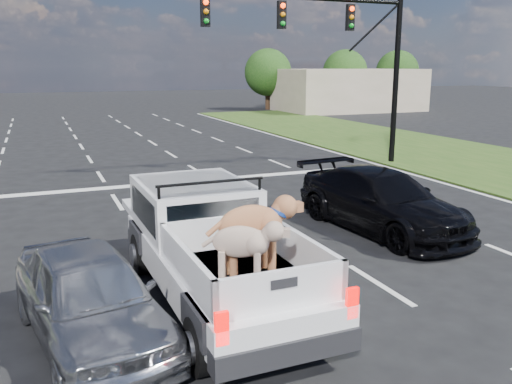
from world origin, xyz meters
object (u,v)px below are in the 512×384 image
traffic_signal (345,42)px  black_coupe (382,201)px  silver_sedan (90,297)px  pickup_truck (214,244)px

traffic_signal → black_coupe: 9.30m
silver_sedan → black_coupe: 7.63m
black_coupe → pickup_truck: bearing=-161.4°
traffic_signal → silver_sedan: 15.47m
traffic_signal → silver_sedan: traffic_signal is taller
silver_sedan → black_coupe: size_ratio=0.81×
pickup_truck → silver_sedan: 2.20m
traffic_signal → pickup_truck: bearing=-130.1°
traffic_signal → black_coupe: size_ratio=1.85×
traffic_signal → silver_sedan: size_ratio=2.28×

